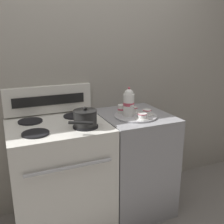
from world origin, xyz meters
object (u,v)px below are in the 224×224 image
teapot (129,103)px  teacup_front (133,110)px  creamer_jug (122,109)px  teacup_left (142,116)px  stove (60,177)px  saucepan (85,118)px  serving_tray (136,116)px  teacup_right (147,112)px

teapot → teacup_front: size_ratio=2.18×
creamer_jug → teacup_left: bearing=-69.0°
teapot → teacup_left: size_ratio=2.18×
stove → saucepan: saucepan is taller
stove → serving_tray: 0.79m
stove → teacup_right: bearing=-7.2°
teacup_front → stove: bearing=-178.2°
saucepan → creamer_jug: saucepan is taller
stove → teacup_right: (0.74, -0.09, 0.49)m
teacup_left → teacup_front: same height
saucepan → teacup_right: size_ratio=2.56×
teacup_left → teacup_front: 0.20m
teacup_right → teacup_front: same height
stove → creamer_jug: creamer_jug is taller
saucepan → teacup_left: saucepan is taller
stove → teapot: teapot is taller
teacup_right → creamer_jug: (-0.17, 0.13, 0.01)m
serving_tray → teacup_right: bearing=-16.4°
saucepan → teacup_left: bearing=-3.5°
saucepan → creamer_jug: (0.39, 0.18, -0.02)m
teacup_right → creamer_jug: size_ratio=1.51×
serving_tray → creamer_jug: size_ratio=4.83×
serving_tray → teapot: teapot is taller
teacup_left → teacup_front: size_ratio=1.00×
stove → creamer_jug: size_ratio=12.36×
teacup_left → creamer_jug: (-0.08, 0.21, 0.01)m
serving_tray → creamer_jug: (-0.08, 0.10, 0.04)m
teapot → teacup_right: bearing=-12.5°
saucepan → teapot: bearing=12.4°
stove → teapot: size_ratio=3.76×
teacup_left → stove: bearing=164.7°
stove → teacup_left: size_ratio=8.19×
saucepan → creamer_jug: size_ratio=3.86×
creamer_jug → saucepan: bearing=-154.4°
saucepan → teacup_right: saucepan is taller
saucepan → teacup_left: (0.47, -0.03, -0.04)m
teapot → teacup_right: (0.15, -0.03, -0.09)m
saucepan → teapot: teapot is taller
serving_tray → teacup_front: teacup_front is taller
teacup_front → saucepan: bearing=-161.0°
teacup_front → teacup_right: bearing=-59.4°
stove → creamer_jug: bearing=3.6°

